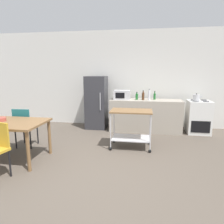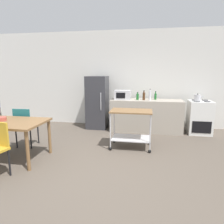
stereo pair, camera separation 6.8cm
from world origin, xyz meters
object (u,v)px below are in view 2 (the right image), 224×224
at_px(chair_teal, 25,124).
at_px(bottle_sparkling_water, 150,96).
at_px(refrigerator, 97,102).
at_px(bottle_vinegar, 155,96).
at_px(stove_oven, 199,117).
at_px(bottle_soy_sauce, 144,96).
at_px(fruit_bowl, 1,119).
at_px(kettle, 197,98).
at_px(dining_table, 5,125).
at_px(kitchen_cart, 131,123).
at_px(bottle_wine, 138,97).
at_px(microwave, 123,95).

distance_m(chair_teal, bottle_sparkling_water, 3.25).
relative_size(refrigerator, bottle_vinegar, 6.44).
relative_size(stove_oven, bottle_vinegar, 3.82).
distance_m(bottle_soy_sauce, bottle_sparkling_water, 0.17).
height_order(refrigerator, fruit_bowl, refrigerator).
distance_m(chair_teal, kettle, 4.35).
bearing_deg(bottle_soy_sauce, fruit_bowl, -139.03).
bearing_deg(refrigerator, bottle_soy_sauce, -6.37).
bearing_deg(dining_table, stove_oven, 30.62).
bearing_deg(bottle_soy_sauce, dining_table, -137.50).
relative_size(refrigerator, bottle_soy_sauce, 5.77).
height_order(dining_table, bottle_sparkling_water, bottle_sparkling_water).
bearing_deg(bottle_sparkling_water, kitchen_cart, -106.96).
bearing_deg(bottle_wine, bottle_soy_sauce, -12.34).
height_order(stove_oven, fruit_bowl, stove_oven).
relative_size(chair_teal, bottle_sparkling_water, 2.86).
bearing_deg(fruit_bowl, bottle_vinegar, 39.51).
distance_m(chair_teal, bottle_wine, 3.00).
bearing_deg(kettle, microwave, 177.99).
bearing_deg(stove_oven, bottle_sparkling_water, -175.76).
height_order(bottle_soy_sauce, fruit_bowl, bottle_soy_sauce).
xyz_separation_m(chair_teal, refrigerator, (1.20, 1.85, 0.26)).
bearing_deg(kitchen_cart, bottle_wine, 87.54).
xyz_separation_m(chair_teal, kettle, (3.99, 1.67, 0.48)).
relative_size(bottle_soy_sauce, fruit_bowl, 1.36).
distance_m(kitchen_cart, bottle_soy_sauce, 1.43).
relative_size(stove_oven, bottle_soy_sauce, 3.43).
height_order(bottle_wine, fruit_bowl, bottle_wine).
relative_size(refrigerator, kitchen_cart, 1.70).
xyz_separation_m(bottle_vinegar, kettle, (1.08, -0.18, 0.01)).
distance_m(bottle_soy_sauce, fruit_bowl, 3.53).
distance_m(microwave, bottle_wine, 0.42).
bearing_deg(refrigerator, bottle_vinegar, -0.16).
distance_m(bottle_wine, kettle, 1.58).
relative_size(chair_teal, fruit_bowl, 4.52).
height_order(chair_teal, fruit_bowl, chair_teal).
xyz_separation_m(bottle_vinegar, fruit_bowl, (-2.99, -2.46, -0.21)).
height_order(bottle_wine, bottle_sparkling_water, bottle_sparkling_water).
xyz_separation_m(kitchen_cart, bottle_wine, (0.06, 1.38, 0.42)).
distance_m(dining_table, bottle_soy_sauce, 3.49).
bearing_deg(refrigerator, bottle_wine, -5.47).
xyz_separation_m(stove_oven, bottle_sparkling_water, (-1.36, -0.10, 0.58)).
relative_size(microwave, fruit_bowl, 2.33).
height_order(bottle_wine, bottle_soy_sauce, bottle_soy_sauce).
bearing_deg(refrigerator, microwave, -7.99).
height_order(bottle_sparkling_water, fruit_bowl, bottle_sparkling_water).
distance_m(bottle_vinegar, kettle, 1.10).
xyz_separation_m(dining_table, bottle_wine, (2.38, 2.38, 0.32)).
relative_size(kitchen_cart, fruit_bowl, 4.62).
xyz_separation_m(microwave, fruit_bowl, (-2.07, -2.36, -0.25)).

